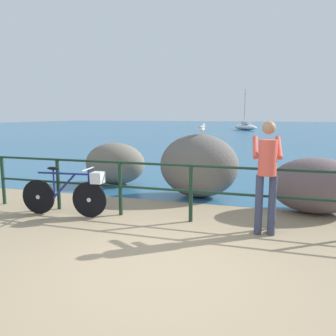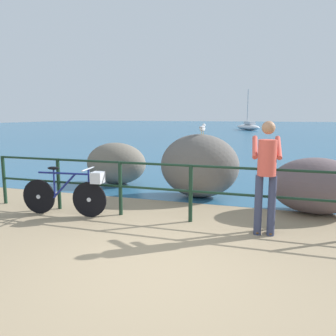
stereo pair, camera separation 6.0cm
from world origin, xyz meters
name	(u,v)px [view 1 (the left image)]	position (x,y,z in m)	size (l,w,h in m)	color
ground_plane	(253,143)	(0.00, 20.00, -0.05)	(120.00, 120.00, 0.10)	#937F60
sea_surface	(265,128)	(0.00, 48.21, 0.00)	(120.00, 90.00, 0.01)	#285B7F
promenade_railing	(191,186)	(0.00, 1.96, 0.64)	(8.19, 0.07, 1.02)	black
bicycle	(71,192)	(-2.21, 1.62, 0.46)	(1.70, 0.48, 0.92)	black
person_at_railing	(267,172)	(1.27, 1.68, 0.99)	(0.48, 0.65, 1.78)	#333851
breakwater_boulder_main	(199,166)	(-0.26, 3.81, 0.72)	(1.80, 1.30, 1.44)	#605B56
breakwater_boulder_left	(115,163)	(-2.74, 4.56, 0.56)	(1.67, 1.15, 1.13)	#6C6458
breakwater_boulder_right	(315,186)	(2.15, 3.19, 0.54)	(1.69, 1.13, 1.07)	#5E4F52
seagull	(202,128)	(-0.19, 3.74, 1.58)	(0.14, 0.34, 0.23)	gold
sailboat	(245,127)	(-2.04, 38.87, 0.42)	(3.75, 4.26, 4.90)	white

